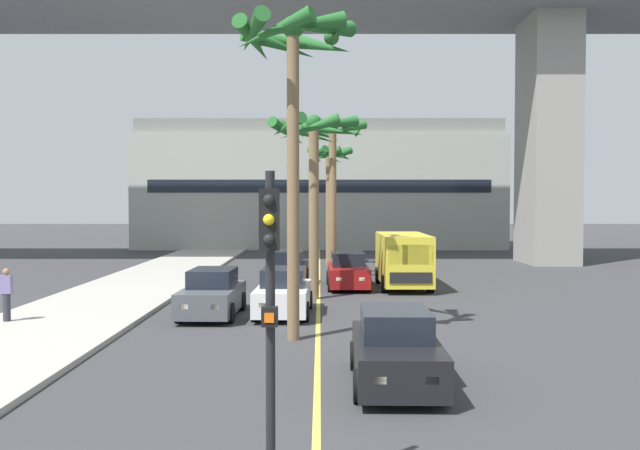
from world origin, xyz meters
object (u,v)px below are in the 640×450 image
object	(u,v)px
palm_tree_mid_median	(334,149)
palm_tree_farthest_median	(316,149)
car_queue_front	(290,269)
pedestrian_near_crosswalk	(10,293)
car_queue_fifth	(350,272)
delivery_van	(406,259)
car_queue_fourth	(215,294)
car_queue_second	(286,293)
car_queue_third	(398,350)
traffic_light_median_near	(272,291)
palm_tree_near_median	(296,65)
palm_tree_far_median	(332,173)

from	to	relation	value
palm_tree_mid_median	palm_tree_farthest_median	size ratio (longest dim) A/B	1.08
car_queue_front	pedestrian_near_crosswalk	distance (m)	12.99
car_queue_fifth	delivery_van	bearing A→B (deg)	1.47
car_queue_fifth	car_queue_fourth	bearing A→B (deg)	-123.46
car_queue_front	palm_tree_mid_median	bearing A→B (deg)	46.67
delivery_van	palm_tree_mid_median	world-z (taller)	palm_tree_mid_median
car_queue_front	car_queue_fourth	size ratio (longest dim) A/B	1.00
car_queue_second	car_queue_fourth	xyz separation A→B (m)	(-2.35, -0.28, 0.00)
car_queue_fifth	palm_tree_mid_median	world-z (taller)	palm_tree_mid_median
car_queue_third	palm_tree_farthest_median	size ratio (longest dim) A/B	0.58
delivery_van	traffic_light_median_near	size ratio (longest dim) A/B	1.25
traffic_light_median_near	palm_tree_near_median	distance (m)	11.29
palm_tree_mid_median	palm_tree_far_median	xyz separation A→B (m)	(-0.00, 6.91, -0.88)
car_queue_front	car_queue_third	size ratio (longest dim) A/B	1.00
car_queue_third	traffic_light_median_near	size ratio (longest dim) A/B	0.99
palm_tree_mid_median	palm_tree_farthest_median	world-z (taller)	palm_tree_mid_median
delivery_van	palm_tree_mid_median	xyz separation A→B (m)	(-3.07, 3.19, 5.03)
car_queue_third	delivery_van	distance (m)	15.90
palm_tree_near_median	palm_tree_farthest_median	world-z (taller)	palm_tree_near_median
traffic_light_median_near	car_queue_front	bearing A→B (deg)	92.16
car_queue_fourth	palm_tree_near_median	bearing A→B (deg)	-53.47
car_queue_fourth	pedestrian_near_crosswalk	bearing A→B (deg)	-163.21
delivery_van	traffic_light_median_near	distance (m)	21.88
car_queue_front	traffic_light_median_near	xyz separation A→B (m)	(0.85, -22.43, 1.99)
car_queue_front	car_queue_second	size ratio (longest dim) A/B	1.00
palm_tree_mid_median	pedestrian_near_crosswalk	size ratio (longest dim) A/B	4.79
car_queue_fifth	palm_tree_near_median	size ratio (longest dim) A/B	0.47
car_queue_front	delivery_van	bearing A→B (deg)	-11.22
traffic_light_median_near	palm_tree_far_median	distance (m)	31.65
delivery_van	car_queue_fifth	bearing A→B (deg)	-178.53
delivery_van	palm_tree_mid_median	bearing A→B (deg)	133.92
car_queue_third	delivery_van	bearing A→B (deg)	82.51
car_queue_second	delivery_van	world-z (taller)	delivery_van
palm_tree_near_median	palm_tree_far_median	world-z (taller)	palm_tree_near_median
car_queue_fourth	palm_tree_mid_median	distance (m)	12.62
car_queue_fourth	palm_tree_mid_median	size ratio (longest dim) A/B	0.53
car_queue_fourth	car_queue_fifth	distance (m)	8.71
car_queue_second	palm_tree_near_median	size ratio (longest dim) A/B	0.47
car_queue_front	palm_tree_far_median	world-z (taller)	palm_tree_far_median
car_queue_front	palm_tree_far_median	bearing A→B (deg)	77.31
car_queue_front	palm_tree_near_median	bearing A→B (deg)	-86.47
palm_tree_near_median	pedestrian_near_crosswalk	world-z (taller)	palm_tree_near_median
car_queue_fifth	palm_tree_near_median	bearing A→B (deg)	-99.91
car_queue_front	palm_tree_farthest_median	xyz separation A→B (m)	(1.22, -4.44, 5.12)
delivery_van	palm_tree_far_median	bearing A→B (deg)	106.93
car_queue_fourth	palm_tree_farthest_median	world-z (taller)	palm_tree_farthest_median
car_queue_second	palm_tree_near_median	distance (m)	7.97
car_queue_front	car_queue_second	distance (m)	8.07
car_queue_front	car_queue_third	world-z (taller)	same
car_queue_fourth	delivery_van	xyz separation A→B (m)	(7.22, 7.33, 0.57)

